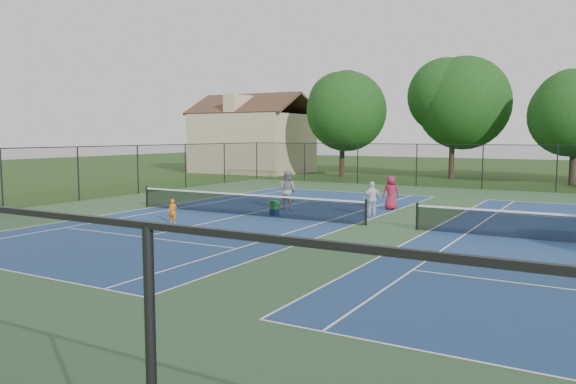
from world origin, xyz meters
The scene contains 14 objects.
ground centered at (0.00, 0.00, 0.00)m, with size 140.00×140.00×0.00m, color #234716.
court_pad centered at (0.00, 0.00, 0.00)m, with size 36.00×36.00×0.01m, color #2C4D2B.
tennis_court_left centered at (-7.00, 0.00, 0.10)m, with size 12.00×23.83×1.07m.
perimeter_fence centered at (0.00, 0.00, 1.60)m, with size 36.08×36.08×3.02m.
tree_back_a centered at (-13.00, 24.00, 6.04)m, with size 6.80×6.80×9.15m.
tree_back_b centered at (-4.00, 26.00, 6.60)m, with size 7.60×7.60×10.03m.
tree_back_c centered at (5.00, 25.00, 5.48)m, with size 6.00×6.00×8.40m.
clapboard_house centered at (-23.00, 25.00, 3.09)m, with size 10.80×8.10×7.65m.
child_player centered at (-8.20, -3.43, 0.50)m, with size 0.37×0.24×1.01m, color orange.
instructor centered at (-6.18, 2.55, 0.96)m, with size 0.93×0.73×1.92m, color gray.
bystander_a centered at (-1.82, 2.65, 0.79)m, with size 0.92×0.38×1.57m, color silver.
bystander_c centered at (-1.83, 5.14, 0.84)m, with size 0.82×0.53×1.67m, color maroon.
ball_crate centered at (-5.69, 0.54, 0.15)m, with size 0.36×0.29×0.30m, color navy.
ball_hopper centered at (-5.69, 0.54, 0.50)m, with size 0.34×0.28×0.40m, color green.
Camera 1 is at (7.36, -20.95, 3.65)m, focal length 35.00 mm.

